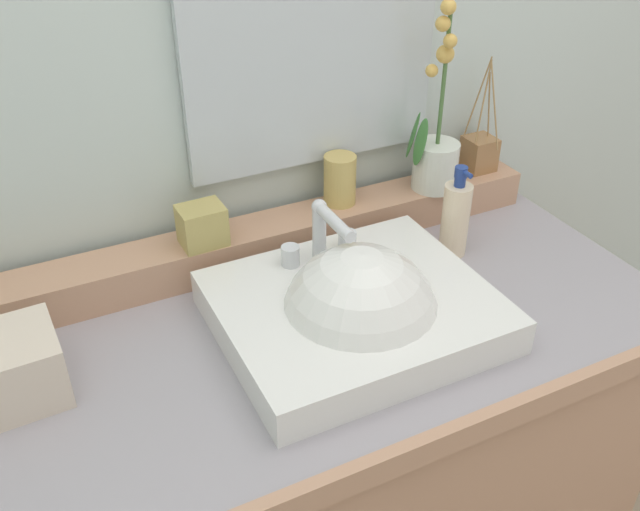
{
  "coord_description": "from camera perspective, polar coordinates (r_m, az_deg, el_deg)",
  "views": [
    {
      "loc": [
        -0.36,
        -0.82,
        1.58
      ],
      "look_at": [
        0.03,
        -0.01,
        0.99
      ],
      "focal_mm": 39.12,
      "sensor_mm": 36.0,
      "label": 1
    }
  ],
  "objects": [
    {
      "name": "reed_diffuser",
      "position": [
        1.52,
        12.89,
        8.26
      ],
      "size": [
        0.06,
        0.09,
        0.24
      ],
      "color": "#986B40",
      "rests_on": "back_ledge"
    },
    {
      "name": "back_ledge",
      "position": [
        1.31,
        -6.02,
        0.87
      ],
      "size": [
        1.2,
        0.1,
        0.07
      ],
      "primitive_type": "cube",
      "color": "tan",
      "rests_on": "vanity_cabinet"
    },
    {
      "name": "tumbler_cup",
      "position": [
        1.34,
        1.63,
        6.23
      ],
      "size": [
        0.06,
        0.06,
        0.1
      ],
      "primitive_type": "cylinder",
      "color": "tan",
      "rests_on": "back_ledge"
    },
    {
      "name": "sink_basin",
      "position": [
        1.14,
        3.07,
        -5.05
      ],
      "size": [
        0.43,
        0.37,
        0.28
      ],
      "color": "white",
      "rests_on": "vanity_cabinet"
    },
    {
      "name": "potted_plant",
      "position": [
        1.4,
        9.45,
        8.57
      ],
      "size": [
        0.11,
        0.09,
        0.37
      ],
      "color": "silver",
      "rests_on": "back_ledge"
    },
    {
      "name": "trinket_box",
      "position": [
        1.23,
        -9.62,
        2.43
      ],
      "size": [
        0.08,
        0.06,
        0.07
      ],
      "primitive_type": "cube",
      "rotation": [
        0.0,
        0.0,
        0.03
      ],
      "color": "tan",
      "rests_on": "back_ledge"
    },
    {
      "name": "tissue_box",
      "position": [
        1.1,
        -23.74,
        -8.43
      ],
      "size": [
        0.13,
        0.13,
        0.1
      ],
      "primitive_type": "cube",
      "rotation": [
        0.0,
        0.0,
        0.04
      ],
      "color": "beige",
      "rests_on": "vanity_cabinet"
    },
    {
      "name": "mirror",
      "position": [
        1.26,
        -0.54,
        20.17
      ],
      "size": [
        0.49,
        0.02,
        0.59
      ],
      "primitive_type": "cube",
      "color": "silver"
    },
    {
      "name": "vanity_cabinet",
      "position": [
        1.46,
        -1.45,
        -19.13
      ],
      "size": [
        1.28,
        0.59,
        0.86
      ],
      "color": "tan",
      "rests_on": "ground"
    },
    {
      "name": "lotion_bottle",
      "position": [
        1.33,
        11.02,
        3.04
      ],
      "size": [
        0.05,
        0.05,
        0.18
      ],
      "color": "beige",
      "rests_on": "vanity_cabinet"
    }
  ]
}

